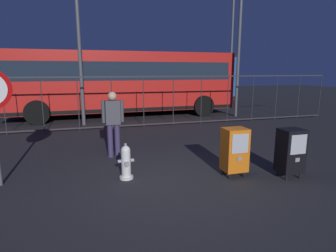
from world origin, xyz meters
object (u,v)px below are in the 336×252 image
Objects in this scene: bus_far at (154,78)px; street_light_near_left at (241,9)px; newspaper_box_secondary at (235,150)px; fire_hydrant at (126,162)px; pedestrian at (113,121)px; bus_near at (123,80)px; street_light_near_right at (232,39)px; street_light_far_left at (77,7)px; newspaper_box_primary at (291,151)px.

bus_far is 1.24× the size of street_light_near_left.
fire_hydrant is at bearing 167.85° from newspaper_box_secondary.
pedestrian is (-2.29, 2.04, 0.38)m from newspaper_box_secondary.
bus_near and bus_far have the same top height.
street_light_far_left is at bearing -152.31° from street_light_near_right.
street_light_near_left is (2.59, -6.02, 3.19)m from bus_far.
pedestrian is at bearing 93.22° from fire_hydrant.
street_light_near_left reaches higher than street_light_far_left.
pedestrian is at bearing -142.26° from street_light_near_left.
street_light_near_left is (6.19, 6.43, 4.54)m from fire_hydrant.
pedestrian reaches higher than newspaper_box_secondary.
bus_near is at bearing 97.90° from newspaper_box_secondary.
fire_hydrant is 0.09× the size of street_light_near_left.
bus_far reaches higher than fire_hydrant.
street_light_near_left reaches higher than newspaper_box_secondary.
fire_hydrant is 0.07× the size of bus_near.
street_light_far_left is (-9.22, -4.84, 0.41)m from street_light_near_right.
newspaper_box_secondary is at bearing -118.11° from street_light_near_right.
newspaper_box_primary is at bearing -35.94° from pedestrian.
street_light_near_left reaches higher than pedestrian.
newspaper_box_secondary is (2.20, -0.47, 0.22)m from fire_hydrant.
street_light_near_right is at bearing 66.87° from newspaper_box_primary.
newspaper_box_secondary is at bearing -82.68° from bus_near.
fire_hydrant is 3.39m from newspaper_box_primary.
fire_hydrant is 0.45× the size of pedestrian.
street_light_far_left reaches higher than bus_near.
bus_far reaches higher than pedestrian.
bus_near reaches higher than fire_hydrant.
street_light_far_left is (-3.05, 6.71, 3.93)m from newspaper_box_secondary.
newspaper_box_primary is 4.16m from pedestrian.
fire_hydrant is 10.01m from street_light_near_left.
bus_far is at bearing 54.44° from street_light_far_left.
street_light_near_right is at bearing -9.59° from bus_far.
bus_near is at bearing 80.46° from pedestrian.
newspaper_box_primary is (3.27, -0.86, 0.22)m from fire_hydrant.
bus_far is (2.58, 4.35, 0.00)m from bus_near.
newspaper_box_secondary is 13.56m from street_light_near_right.
newspaper_box_primary is 8.96m from street_light_near_left.
street_light_far_left is at bearing 97.76° from fire_hydrant.
fire_hydrant is at bearing -133.90° from street_light_near_left.
street_light_far_left is at bearing 120.12° from newspaper_box_primary.
street_light_near_left is at bearing -60.17° from bus_far.
bus_far is at bearing 88.60° from newspaper_box_primary.
bus_near is at bearing -158.01° from street_light_near_right.
street_light_near_right is (6.17, 11.55, 3.53)m from newspaper_box_secondary.
street_light_near_left reaches higher than street_light_near_right.
bus_near is at bearing -114.18° from bus_far.
newspaper_box_primary is 9.31m from bus_near.
bus_far is 8.14m from street_light_far_left.
bus_near is 1.22× the size of street_light_near_left.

